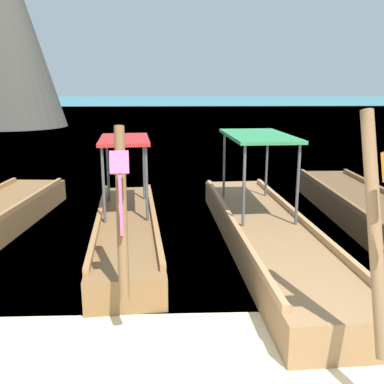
{
  "coord_description": "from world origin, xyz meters",
  "views": [
    {
      "loc": [
        -0.27,
        -2.85,
        2.74
      ],
      "look_at": [
        0.0,
        4.02,
        1.06
      ],
      "focal_mm": 40.63,
      "sensor_mm": 36.0,
      "label": 1
    }
  ],
  "objects_px": {
    "longtail_boat_pink_ribbon": "(127,227)",
    "karst_rock": "(4,33)",
    "longtail_boat_orange_ribbon": "(266,231)",
    "longtail_boat_green_ribbon": "(370,212)"
  },
  "relations": [
    {
      "from": "longtail_boat_pink_ribbon",
      "to": "longtail_boat_green_ribbon",
      "type": "xyz_separation_m",
      "value": [
        4.76,
        0.87,
        -0.03
      ]
    },
    {
      "from": "longtail_boat_pink_ribbon",
      "to": "karst_rock",
      "type": "relative_size",
      "value": 0.43
    },
    {
      "from": "longtail_boat_green_ribbon",
      "to": "karst_rock",
      "type": "xyz_separation_m",
      "value": [
        -15.25,
        22.77,
        5.94
      ]
    },
    {
      "from": "longtail_boat_green_ribbon",
      "to": "karst_rock",
      "type": "height_order",
      "value": "karst_rock"
    },
    {
      "from": "longtail_boat_pink_ribbon",
      "to": "longtail_boat_green_ribbon",
      "type": "bearing_deg",
      "value": 10.38
    },
    {
      "from": "longtail_boat_orange_ribbon",
      "to": "karst_rock",
      "type": "xyz_separation_m",
      "value": [
        -12.91,
        23.96,
        5.9
      ]
    },
    {
      "from": "karst_rock",
      "to": "longtail_boat_orange_ribbon",
      "type": "bearing_deg",
      "value": -61.69
    },
    {
      "from": "longtail_boat_orange_ribbon",
      "to": "karst_rock",
      "type": "relative_size",
      "value": 0.56
    },
    {
      "from": "longtail_boat_pink_ribbon",
      "to": "karst_rock",
      "type": "distance_m",
      "value": 26.53
    },
    {
      "from": "karst_rock",
      "to": "longtail_boat_green_ribbon",
      "type": "bearing_deg",
      "value": -56.19
    }
  ]
}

